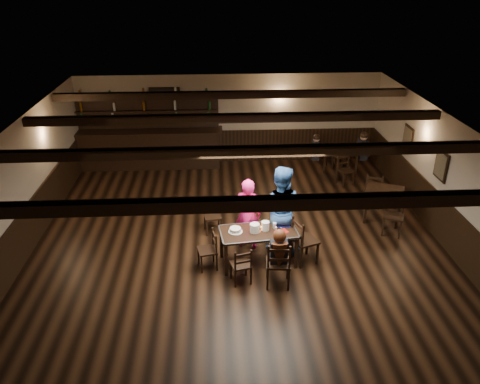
{
  "coord_description": "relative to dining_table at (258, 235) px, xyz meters",
  "views": [
    {
      "loc": [
        -0.48,
        -8.67,
        5.55
      ],
      "look_at": [
        0.03,
        0.2,
        1.22
      ],
      "focal_mm": 35.0,
      "sensor_mm": 36.0,
      "label": 1
    }
  ],
  "objects": [
    {
      "name": "ground",
      "position": [
        -0.36,
        0.63,
        -0.67
      ],
      "size": [
        10.0,
        10.0,
        0.0
      ],
      "primitive_type": "plane",
      "color": "black",
      "rests_on": "ground"
    },
    {
      "name": "room_shell",
      "position": [
        -0.35,
        0.67,
        1.08
      ],
      "size": [
        9.02,
        10.02,
        2.71
      ],
      "color": "#BCB19C",
      "rests_on": "ground"
    },
    {
      "name": "dining_table",
      "position": [
        0.0,
        0.0,
        0.0
      ],
      "size": [
        1.62,
        0.95,
        0.75
      ],
      "color": "black",
      "rests_on": "ground"
    },
    {
      "name": "chair_near_left",
      "position": [
        -0.37,
        -0.69,
        -0.21
      ],
      "size": [
        0.44,
        0.43,
        0.78
      ],
      "color": "black",
      "rests_on": "ground"
    },
    {
      "name": "chair_near_right",
      "position": [
        0.3,
        -0.84,
        -0.1
      ],
      "size": [
        0.5,
        0.48,
        0.98
      ],
      "color": "black",
      "rests_on": "ground"
    },
    {
      "name": "chair_end_left",
      "position": [
        -0.96,
        -0.1,
        -0.19
      ],
      "size": [
        0.43,
        0.45,
        0.82
      ],
      "color": "black",
      "rests_on": "ground"
    },
    {
      "name": "chair_end_right",
      "position": [
        0.87,
        -0.04,
        -0.08
      ],
      "size": [
        0.59,
        0.6,
        1.01
      ],
      "color": "black",
      "rests_on": "ground"
    },
    {
      "name": "chair_far_pushed",
      "position": [
        -0.93,
        1.36,
        -0.2
      ],
      "size": [
        0.43,
        0.42,
        0.81
      ],
      "color": "black",
      "rests_on": "ground"
    },
    {
      "name": "woman_pink",
      "position": [
        -0.17,
        0.63,
        0.13
      ],
      "size": [
        0.67,
        0.53,
        1.61
      ],
      "primitive_type": "imported",
      "rotation": [
        0.0,
        0.0,
        2.86
      ],
      "color": "#FF37A7",
      "rests_on": "ground"
    },
    {
      "name": "man_blue",
      "position": [
        0.49,
        0.47,
        0.3
      ],
      "size": [
        1.11,
        0.96,
        1.94
      ],
      "primitive_type": "imported",
      "rotation": [
        0.0,
        0.0,
        2.87
      ],
      "color": "navy",
      "rests_on": "ground"
    },
    {
      "name": "seated_person",
      "position": [
        0.31,
        -0.77,
        0.15
      ],
      "size": [
        0.32,
        0.48,
        0.79
      ],
      "color": "black",
      "rests_on": "ground"
    },
    {
      "name": "cake",
      "position": [
        -0.46,
        -0.01,
        0.12
      ],
      "size": [
        0.28,
        0.28,
        0.09
      ],
      "color": "white",
      "rests_on": "dining_table"
    },
    {
      "name": "plate_stack_a",
      "position": [
        -0.08,
        -0.03,
        0.17
      ],
      "size": [
        0.19,
        0.19,
        0.18
      ],
      "primitive_type": "cylinder",
      "color": "white",
      "rests_on": "dining_table"
    },
    {
      "name": "plate_stack_b",
      "position": [
        0.14,
        0.03,
        0.18
      ],
      "size": [
        0.16,
        0.16,
        0.19
      ],
      "primitive_type": "cylinder",
      "color": "white",
      "rests_on": "dining_table"
    },
    {
      "name": "tea_light",
      "position": [
        0.07,
        0.09,
        0.11
      ],
      "size": [
        0.05,
        0.05,
        0.06
      ],
      "color": "#A5A8AD",
      "rests_on": "dining_table"
    },
    {
      "name": "salt_shaker",
      "position": [
        0.35,
        -0.04,
        0.13
      ],
      "size": [
        0.04,
        0.04,
        0.1
      ],
      "primitive_type": "cylinder",
      "color": "silver",
      "rests_on": "dining_table"
    },
    {
      "name": "pepper_shaker",
      "position": [
        0.44,
        -0.05,
        0.13
      ],
      "size": [
        0.04,
        0.04,
        0.09
      ],
      "primitive_type": "cylinder",
      "color": "#A5A8AD",
      "rests_on": "dining_table"
    },
    {
      "name": "drink_glass",
      "position": [
        0.34,
        0.11,
        0.14
      ],
      "size": [
        0.07,
        0.07,
        0.11
      ],
      "primitive_type": "cylinder",
      "color": "silver",
      "rests_on": "dining_table"
    },
    {
      "name": "menu_red",
      "position": [
        0.46,
        -0.06,
        0.09
      ],
      "size": [
        0.32,
        0.28,
        0.0
      ],
      "primitive_type": "cube",
      "rotation": [
        0.0,
        0.0,
        0.46
      ],
      "color": "#A01511",
      "rests_on": "dining_table"
    },
    {
      "name": "menu_blue",
      "position": [
        0.54,
        0.19,
        0.09
      ],
      "size": [
        0.26,
        0.19,
        0.0
      ],
      "primitive_type": "cube",
      "rotation": [
        0.0,
        0.0,
        -0.02
      ],
      "color": "#0D0F45",
      "rests_on": "dining_table"
    },
    {
      "name": "bar_counter",
      "position": [
        -2.84,
        5.35,
        0.06
      ],
      "size": [
        4.5,
        0.7,
        2.2
      ],
      "color": "black",
      "rests_on": "ground"
    },
    {
      "name": "back_table_a",
      "position": [
        3.15,
        1.67,
        -0.02
      ],
      "size": [
        1.14,
        1.14,
        0.75
      ],
      "color": "black",
      "rests_on": "ground"
    },
    {
      "name": "back_table_b",
      "position": [
        2.79,
        4.31,
        -0.02
      ],
      "size": [
        1.01,
        1.01,
        0.75
      ],
      "color": "black",
      "rests_on": "ground"
    },
    {
      "name": "bg_patron_left",
      "position": [
        2.08,
        4.49,
        0.17
      ],
      "size": [
        0.27,
        0.39,
        0.74
      ],
      "color": "black",
      "rests_on": "ground"
    },
    {
      "name": "bg_patron_right",
      "position": [
        3.43,
        4.42,
        0.2
      ],
      "size": [
        0.24,
        0.39,
        0.81
      ],
      "color": "black",
      "rests_on": "ground"
    }
  ]
}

